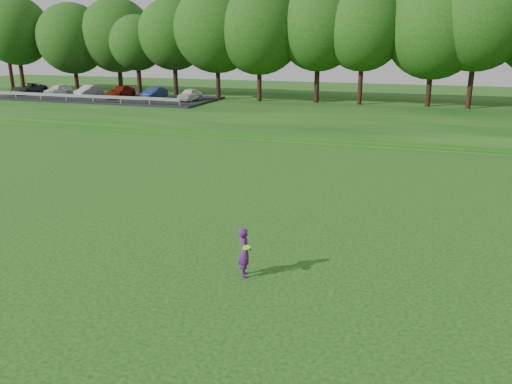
% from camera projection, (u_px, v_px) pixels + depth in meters
% --- Properties ---
extents(ground, '(140.00, 140.00, 0.00)m').
position_uv_depth(ground, '(136.00, 251.00, 16.19)').
color(ground, '#0D4611').
rests_on(ground, ground).
extents(berm, '(130.00, 30.00, 0.60)m').
position_uv_depth(berm, '(329.00, 110.00, 46.95)').
color(berm, '#0D4611').
rests_on(berm, ground).
extents(walking_path, '(130.00, 1.60, 0.04)m').
position_uv_depth(walking_path, '(292.00, 140.00, 34.33)').
color(walking_path, gray).
rests_on(walking_path, ground).
extents(treeline, '(104.00, 7.00, 15.00)m').
position_uv_depth(treeline, '(340.00, 24.00, 48.30)').
color(treeline, '#1A410F').
rests_on(treeline, berm).
extents(parking_lot, '(24.00, 9.00, 1.38)m').
position_uv_depth(parking_lot, '(100.00, 94.00, 53.11)').
color(parking_lot, black).
rests_on(parking_lot, berm).
extents(woman, '(0.52, 0.67, 1.48)m').
position_uv_depth(woman, '(245.00, 252.00, 14.29)').
color(woman, '#531767').
rests_on(woman, ground).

